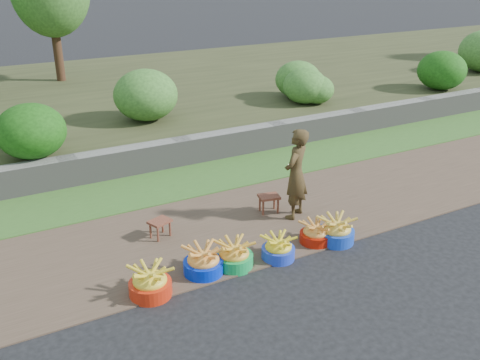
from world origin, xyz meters
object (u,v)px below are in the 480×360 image
basin_b (203,262)px  vendor_woman (296,174)px  basin_a (150,283)px  basin_f (336,231)px  basin_c (234,255)px  basin_d (278,248)px  stool_right (269,199)px  stool_left (160,224)px  basin_e (316,234)px

basin_b → vendor_woman: 2.21m
basin_a → basin_f: bearing=-0.6°
basin_c → basin_d: (0.64, -0.11, -0.02)m
basin_c → stool_right: size_ratio=1.37×
basin_d → basin_f: size_ratio=0.87×
basin_b → stool_right: (1.70, 1.13, 0.07)m
basin_d → stool_left: basin_d is taller
basin_e → basin_f: (0.29, -0.11, 0.02)m
basin_e → stool_right: size_ratio=1.23×
basin_a → stool_right: (2.48, 1.25, 0.07)m
basin_d → basin_e: size_ratio=1.00×
basin_c → stool_left: 1.36m
basin_e → vendor_woman: bearing=76.8°
basin_e → stool_left: 2.30m
basin_b → basin_f: same height
basin_c → basin_e: (1.35, -0.00, -0.02)m
basin_d → vendor_woman: bearing=46.3°
basin_e → vendor_woman: 1.05m
stool_left → vendor_woman: size_ratio=0.26×
basin_a → basin_b: 0.79m
basin_d → stool_right: (0.63, 1.28, 0.10)m
basin_a → vendor_woman: vendor_woman is taller
basin_d → stool_right: 1.42m
stool_left → vendor_woman: vendor_woman is taller
basin_d → stool_right: basin_d is taller
basin_f → stool_left: 2.60m
stool_left → stool_right: bearing=-1.6°
vendor_woman → basin_f: bearing=62.2°
basin_e → vendor_woman: size_ratio=0.32×
basin_c → vendor_woman: vendor_woman is taller
basin_f → stool_left: (-2.23, 1.34, 0.06)m
basin_a → stool_left: 1.45m
basin_f → basin_c: bearing=176.1°
basin_b → stool_left: size_ratio=1.42×
stool_left → basin_b: bearing=-82.5°
basin_c → basin_b: bearing=174.7°
basin_a → basin_b: (0.78, 0.12, 0.00)m
stool_left → basin_d: bearing=-47.2°
basin_b → basin_e: size_ratio=1.15×
basin_b → stool_left: basin_b is taller
basin_b → basin_e: bearing=-1.3°
basin_a → stool_right: bearing=26.8°
vendor_woman → stool_right: bearing=-82.6°
basin_e → stool_left: (-1.94, 1.22, 0.08)m
basin_d → basin_c: bearing=170.6°
basin_d → basin_f: bearing=-0.4°
basin_d → vendor_woman: vendor_woman is taller
basin_b → stool_right: bearing=33.6°
basin_b → basin_f: bearing=-4.2°
basin_a → basin_d: 1.86m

